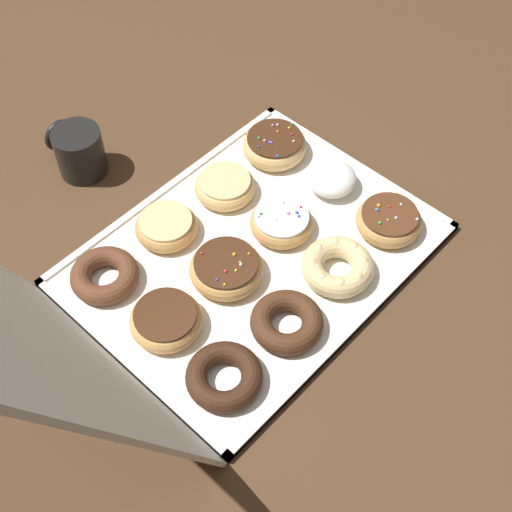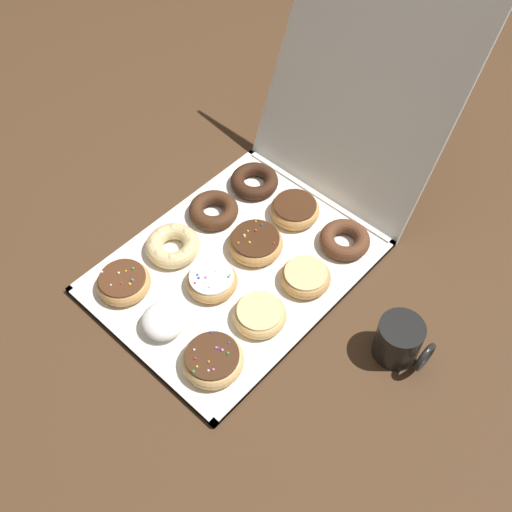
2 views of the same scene
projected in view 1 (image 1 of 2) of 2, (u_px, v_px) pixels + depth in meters
name	position (u px, v px, depth m)	size (l,w,h in m)	color
ground_plane	(253.00, 257.00, 1.20)	(3.00, 3.00, 0.00)	#4C331E
donut_box	(253.00, 255.00, 1.20)	(0.44, 0.57, 0.01)	white
box_lid_open	(10.00, 317.00, 0.80)	(0.44, 0.60, 0.01)	white
sprinkle_donut_0	(389.00, 220.00, 1.21)	(0.11, 0.11, 0.04)	tan
powdered_filled_donut_1	(332.00, 179.00, 1.26)	(0.09, 0.09, 0.04)	white
sprinkle_donut_2	(275.00, 145.00, 1.32)	(0.12, 0.12, 0.04)	#E5B770
cruller_donut_3	(337.00, 266.00, 1.15)	(0.12, 0.12, 0.04)	#EACC8C
sprinkle_donut_4	(280.00, 221.00, 1.21)	(0.11, 0.11, 0.04)	tan
glazed_ring_donut_5	(225.00, 186.00, 1.26)	(0.11, 0.11, 0.04)	#E5B770
chocolate_cake_ring_donut_6	(287.00, 322.00, 1.09)	(0.11, 0.11, 0.03)	#472816
sprinkle_donut_7	(226.00, 268.00, 1.15)	(0.12, 0.12, 0.04)	tan
glazed_ring_donut_8	(166.00, 226.00, 1.20)	(0.11, 0.11, 0.04)	tan
chocolate_cake_ring_donut_9	(224.00, 376.00, 1.04)	(0.11, 0.11, 0.03)	#381E11
chocolate_frosted_donut_10	(167.00, 320.00, 1.09)	(0.11, 0.11, 0.04)	tan
chocolate_cake_ring_donut_11	(105.00, 275.00, 1.14)	(0.11, 0.11, 0.03)	#59331E
coffee_mug	(79.00, 150.00, 1.29)	(0.11, 0.09, 0.09)	black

